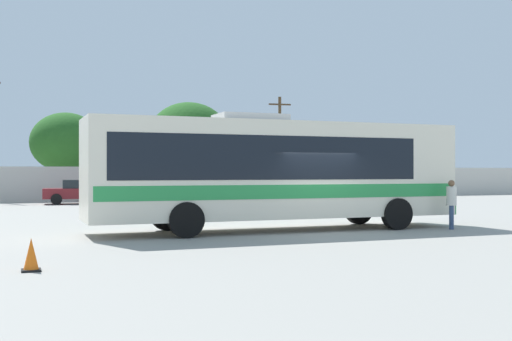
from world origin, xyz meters
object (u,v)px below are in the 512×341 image
at_px(coach_bus_cream_green, 273,169).
at_px(traffic_cone_on_apron, 31,255).
at_px(roadside_tree_midleft, 66,142).
at_px(roadside_tree_midright, 189,137).
at_px(utility_pole_far, 280,144).
at_px(attendant_by_bus_door, 451,201).
at_px(parked_car_third_red, 171,190).
at_px(parked_car_second_maroon, 80,191).

height_order(coach_bus_cream_green, traffic_cone_on_apron, coach_bus_cream_green).
distance_m(roadside_tree_midleft, roadside_tree_midright, 8.84).
height_order(coach_bus_cream_green, roadside_tree_midleft, roadside_tree_midleft).
xyz_separation_m(utility_pole_far, roadside_tree_midright, (-7.81, -1.43, 0.36)).
bearing_deg(utility_pole_far, roadside_tree_midright, -169.60).
height_order(roadside_tree_midleft, roadside_tree_midright, roadside_tree_midright).
bearing_deg(roadside_tree_midright, roadside_tree_midleft, 161.07).
bearing_deg(attendant_by_bus_door, coach_bus_cream_green, 162.97).
relative_size(coach_bus_cream_green, roadside_tree_midright, 1.76).
relative_size(coach_bus_cream_green, utility_pole_far, 1.56).
distance_m(roadside_tree_midleft, traffic_cone_on_apron, 34.61).
bearing_deg(parked_car_third_red, coach_bus_cream_green, -93.97).
xyz_separation_m(parked_car_third_red, roadside_tree_midleft, (-5.59, 8.86, 3.24)).
height_order(utility_pole_far, traffic_cone_on_apron, utility_pole_far).
xyz_separation_m(parked_car_second_maroon, parked_car_third_red, (5.47, -0.41, 0.03)).
relative_size(parked_car_second_maroon, parked_car_third_red, 1.02).
bearing_deg(roadside_tree_midright, parked_car_second_maroon, -145.82).
xyz_separation_m(coach_bus_cream_green, roadside_tree_midleft, (-4.24, 28.27, 2.03)).
xyz_separation_m(attendant_by_bus_door, utility_pole_far, (6.23, 28.58, 3.18)).
xyz_separation_m(attendant_by_bus_door, parked_car_third_red, (-4.35, 21.15, -0.14)).
height_order(coach_bus_cream_green, attendant_by_bus_door, coach_bus_cream_green).
height_order(attendant_by_bus_door, parked_car_second_maroon, attendant_by_bus_door).
xyz_separation_m(parked_car_third_red, traffic_cone_on_apron, (-8.89, -25.40, -0.48)).
bearing_deg(roadside_tree_midright, traffic_cone_on_apron, -110.36).
bearing_deg(attendant_by_bus_door, roadside_tree_midright, 93.34).
bearing_deg(attendant_by_bus_door, utility_pole_far, 77.71).
bearing_deg(parked_car_third_red, roadside_tree_midleft, 122.27).
distance_m(utility_pole_far, traffic_cone_on_apron, 38.35).
distance_m(attendant_by_bus_door, roadside_tree_midleft, 31.76).
bearing_deg(parked_car_third_red, parked_car_second_maroon, 175.74).
relative_size(parked_car_third_red, roadside_tree_midright, 0.59).
distance_m(coach_bus_cream_green, attendant_by_bus_door, 6.05).
height_order(parked_car_second_maroon, parked_car_third_red, parked_car_third_red).
relative_size(coach_bus_cream_green, parked_car_second_maroon, 2.94).
relative_size(parked_car_second_maroon, roadside_tree_midright, 0.60).
bearing_deg(roadside_tree_midleft, attendant_by_bus_door, -71.68).
bearing_deg(utility_pole_far, coach_bus_cream_green, -113.95).
height_order(coach_bus_cream_green, utility_pole_far, utility_pole_far).
relative_size(parked_car_second_maroon, utility_pole_far, 0.53).
xyz_separation_m(parked_car_second_maroon, utility_pole_far, (16.04, 7.02, 3.34)).
bearing_deg(attendant_by_bus_door, parked_car_third_red, 101.61).
distance_m(parked_car_third_red, traffic_cone_on_apron, 26.91).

